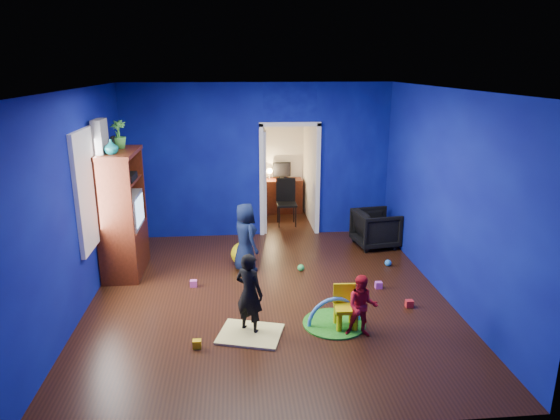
{
  "coord_description": "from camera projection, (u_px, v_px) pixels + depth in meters",
  "views": [
    {
      "loc": [
        -0.43,
        -6.51,
        3.2
      ],
      "look_at": [
        0.2,
        0.4,
        1.17
      ],
      "focal_mm": 32.0,
      "sensor_mm": 36.0,
      "label": 1
    }
  ],
  "objects": [
    {
      "name": "folding_chair",
      "position": [
        287.0,
        203.0,
        10.24
      ],
      "size": [
        0.4,
        0.4,
        0.92
      ],
      "primitive_type": "cube",
      "color": "black",
      "rests_on": "floor"
    },
    {
      "name": "toy_4",
      "position": [
        379.0,
        285.0,
        7.41
      ],
      "size": [
        0.1,
        0.08,
        0.1
      ],
      "primitive_type": "cube",
      "color": "#CD4DCC",
      "rests_on": "floor"
    },
    {
      "name": "wall_back",
      "position": [
        258.0,
        161.0,
        9.38
      ],
      "size": [
        5.0,
        0.02,
        2.9
      ],
      "primitive_type": "cube",
      "color": "#090B69",
      "rests_on": "floor"
    },
    {
      "name": "child_black",
      "position": [
        249.0,
        293.0,
        6.09
      ],
      "size": [
        0.45,
        0.42,
        1.03
      ],
      "primitive_type": "imported",
      "rotation": [
        0.0,
        0.0,
        2.51
      ],
      "color": "black",
      "rests_on": "floor"
    },
    {
      "name": "window_left",
      "position": [
        86.0,
        190.0,
        6.85
      ],
      "size": [
        0.03,
        0.95,
        1.55
      ],
      "primitive_type": "cube",
      "color": "white",
      "rests_on": "wall_left"
    },
    {
      "name": "floor",
      "position": [
        269.0,
        296.0,
        7.16
      ],
      "size": [
        5.0,
        5.5,
        0.01
      ],
      "primitive_type": "cube",
      "color": "black",
      "rests_on": "ground"
    },
    {
      "name": "armchair",
      "position": [
        376.0,
        228.0,
        9.06
      ],
      "size": [
        0.84,
        0.82,
        0.67
      ],
      "primitive_type": "imported",
      "rotation": [
        0.0,
        0.0,
        1.72
      ],
      "color": "black",
      "rests_on": "floor"
    },
    {
      "name": "child_navy",
      "position": [
        245.0,
        237.0,
        7.92
      ],
      "size": [
        0.56,
        0.65,
        1.12
      ],
      "primitive_type": "imported",
      "rotation": [
        0.0,
        0.0,
        2.03
      ],
      "color": "#10113D",
      "rests_on": "floor"
    },
    {
      "name": "study_desk",
      "position": [
        282.0,
        196.0,
        11.18
      ],
      "size": [
        0.88,
        0.44,
        0.75
      ],
      "primitive_type": "cube",
      "color": "#3D140A",
      "rests_on": "floor"
    },
    {
      "name": "toy_2",
      "position": [
        197.0,
        344.0,
        5.85
      ],
      "size": [
        0.1,
        0.08,
        0.1
      ],
      "primitive_type": "cube",
      "color": "yellow",
      "rests_on": "floor"
    },
    {
      "name": "hopper_ball",
      "position": [
        242.0,
        254.0,
        8.26
      ],
      "size": [
        0.38,
        0.38,
        0.38
      ],
      "primitive_type": "sphere",
      "color": "yellow",
      "rests_on": "floor"
    },
    {
      "name": "toy_3",
      "position": [
        301.0,
        267.0,
        8.04
      ],
      "size": [
        0.11,
        0.11,
        0.11
      ],
      "primitive_type": "sphere",
      "color": "green",
      "rests_on": "floor"
    },
    {
      "name": "wall_right",
      "position": [
        446.0,
        195.0,
        6.97
      ],
      "size": [
        0.02,
        5.5,
        2.9
      ],
      "primitive_type": "cube",
      "color": "#090B69",
      "rests_on": "floor"
    },
    {
      "name": "curtain",
      "position": [
        106.0,
        200.0,
        7.47
      ],
      "size": [
        0.14,
        0.42,
        2.4
      ],
      "primitive_type": "cube",
      "color": "slate",
      "rests_on": "floor"
    },
    {
      "name": "alcove",
      "position": [
        285.0,
        163.0,
        10.33
      ],
      "size": [
        1.0,
        1.75,
        2.5
      ],
      "primitive_type": null,
      "color": "silver",
      "rests_on": "floor"
    },
    {
      "name": "wall_left",
      "position": [
        78.0,
        204.0,
        6.54
      ],
      "size": [
        0.02,
        5.5,
        2.9
      ],
      "primitive_type": "cube",
      "color": "#090B69",
      "rests_on": "floor"
    },
    {
      "name": "toy_0",
      "position": [
        409.0,
        304.0,
        6.84
      ],
      "size": [
        0.1,
        0.08,
        0.1
      ],
      "primitive_type": "cube",
      "color": "red",
      "rests_on": "floor"
    },
    {
      "name": "desk_monitor",
      "position": [
        282.0,
        169.0,
        11.14
      ],
      "size": [
        0.4,
        0.05,
        0.32
      ],
      "primitive_type": "cube",
      "color": "black",
      "rests_on": "study_desk"
    },
    {
      "name": "crt_tv",
      "position": [
        124.0,
        211.0,
        7.74
      ],
      "size": [
        0.46,
        0.7,
        0.54
      ],
      "primitive_type": "cube",
      "color": "silver",
      "rests_on": "tv_armoire"
    },
    {
      "name": "potted_plant",
      "position": [
        118.0,
        134.0,
        7.63
      ],
      "size": [
        0.26,
        0.26,
        0.43
      ],
      "primitive_type": "imported",
      "rotation": [
        0.0,
        0.0,
        -0.11
      ],
      "color": "#3B8E33",
      "rests_on": "tv_armoire"
    },
    {
      "name": "doorway",
      "position": [
        290.0,
        181.0,
        9.55
      ],
      "size": [
        1.16,
        0.1,
        2.1
      ],
      "primitive_type": "cube",
      "color": "white",
      "rests_on": "floor"
    },
    {
      "name": "kid_chair",
      "position": [
        346.0,
        310.0,
        6.24
      ],
      "size": [
        0.29,
        0.29,
        0.5
      ],
      "primitive_type": "cube",
      "rotation": [
        0.0,
        0.0,
        -0.05
      ],
      "color": "yellow",
      "rests_on": "floor"
    },
    {
      "name": "toy_5",
      "position": [
        194.0,
        284.0,
        7.47
      ],
      "size": [
        0.1,
        0.08,
        0.1
      ],
      "primitive_type": "cube",
      "color": "#D951A9",
      "rests_on": "floor"
    },
    {
      "name": "book_shelf",
      "position": [
        282.0,
        121.0,
        10.83
      ],
      "size": [
        0.88,
        0.24,
        0.04
      ],
      "primitive_type": "cube",
      "color": "white",
      "rests_on": "study_desk"
    },
    {
      "name": "toy_1",
      "position": [
        388.0,
        263.0,
        8.24
      ],
      "size": [
        0.11,
        0.11,
        0.11
      ],
      "primitive_type": "sphere",
      "color": "#267FDC",
      "rests_on": "floor"
    },
    {
      "name": "toy_arch",
      "position": [
        334.0,
        323.0,
        6.39
      ],
      "size": [
        0.72,
        0.16,
        0.72
      ],
      "primitive_type": "torus",
      "rotation": [
        1.57,
        0.0,
        0.15
      ],
      "color": "#3F8CD8",
      "rests_on": "floor"
    },
    {
      "name": "tv_armoire",
      "position": [
        122.0,
        213.0,
        7.75
      ],
      "size": [
        0.58,
        1.14,
        1.96
      ],
      "primitive_type": "cube",
      "color": "#42170B",
      "rests_on": "floor"
    },
    {
      "name": "ceiling",
      "position": [
        267.0,
        89.0,
        6.35
      ],
      "size": [
        5.0,
        5.5,
        0.01
      ],
      "primitive_type": "cube",
      "color": "white",
      "rests_on": "wall_back"
    },
    {
      "name": "toddler_red",
      "position": [
        362.0,
        306.0,
        6.03
      ],
      "size": [
        0.43,
        0.36,
        0.79
      ],
      "primitive_type": "imported",
      "rotation": [
        0.0,
        0.0,
        -0.19
      ],
      "color": "red",
      "rests_on": "floor"
    },
    {
      "name": "vase",
      "position": [
        111.0,
        147.0,
        7.16
      ],
      "size": [
        0.21,
        0.21,
        0.21
      ],
      "primitive_type": "imported",
      "rotation": [
        0.0,
        0.0,
        -0.02
      ],
      "color": "#0C5567",
      "rests_on": "tv_armoire"
    },
    {
      "name": "play_mat",
      "position": [
        334.0,
        323.0,
        6.4
      ],
      "size": [
        0.8,
        0.8,
        0.02
      ],
      "primitive_type": "cylinder",
      "color": "#2B9221",
      "rests_on": "floor"
    },
    {
      "name": "yellow_blanket",
      "position": [
        250.0,
        334.0,
        6.14
      ],
      "size": [
        0.89,
        0.78,
        0.03
      ],
      "primitive_type": "cube",
      "rotation": [
        0.0,
        0.0,
        -0.28
      ],
      "color": "#F2E07A",
      "rests_on": "floor"
    },
    {
      "name": "wall_front",
      "position": [
        291.0,
        285.0,
        4.13
      ],
      "size": [
        5.0,
        0.02,
        2.9
      ],
      "primitive_type": "cube",
      "color": "#090B69",
      "rests_on": "floor"
    },
    {
      "name": "desk_lamp",
      "position": [
        269.0,
        171.0,
        11.06
      ],
      "size": [
        0.14,
        0.14,
        0.14
      ],
      "primitive_type": "sphere",
      "color": "#FFD88C",
      "rests_on": "study_desk"
    }
  ]
}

